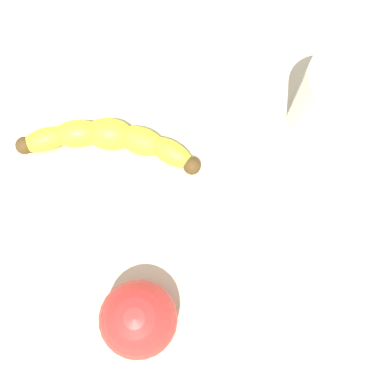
# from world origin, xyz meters

# --- Properties ---
(wooden_tabletop) EXTENTS (1.20, 1.20, 0.03)m
(wooden_tabletop) POSITION_xyz_m (0.00, 0.00, 0.01)
(wooden_tabletop) COLOR beige
(wooden_tabletop) RESTS_ON ground
(banana) EXTENTS (0.19, 0.11, 0.04)m
(banana) POSITION_xyz_m (0.09, 0.03, 0.05)
(banana) COLOR yellow
(banana) RESTS_ON wooden_tabletop
(smoothie_glass) EXTENTS (0.08, 0.08, 0.12)m
(smoothie_glass) POSITION_xyz_m (-0.09, -0.13, 0.08)
(smoothie_glass) COLOR silver
(smoothie_glass) RESTS_ON wooden_tabletop
(apple_fruit) EXTENTS (0.08, 0.08, 0.08)m
(apple_fruit) POSITION_xyz_m (-0.05, 0.17, 0.07)
(apple_fruit) COLOR red
(apple_fruit) RESTS_ON wooden_tabletop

